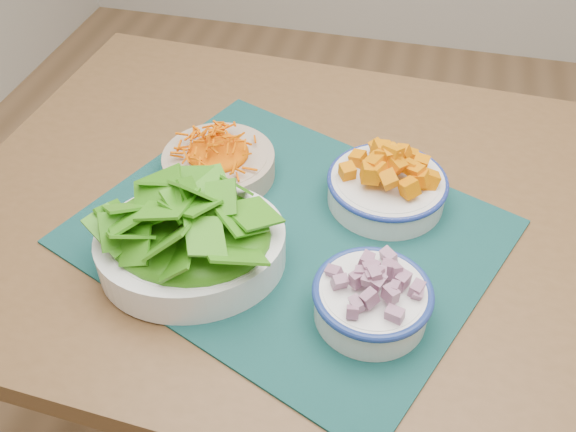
% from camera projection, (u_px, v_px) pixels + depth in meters
% --- Properties ---
extents(table, '(1.30, 0.90, 0.75)m').
position_uv_depth(table, '(352.00, 254.00, 1.05)').
color(table, brown).
rests_on(table, ground).
extents(placemat, '(0.70, 0.64, 0.00)m').
position_uv_depth(placemat, '(288.00, 232.00, 0.95)').
color(placemat, '#0A2C2C').
rests_on(placemat, table).
extents(carrot_bowl, '(0.20, 0.20, 0.07)m').
position_uv_depth(carrot_bowl, '(219.00, 159.00, 1.03)').
color(carrot_bowl, tan).
rests_on(carrot_bowl, placemat).
extents(squash_bowl, '(0.19, 0.19, 0.09)m').
position_uv_depth(squash_bowl, '(388.00, 179.00, 0.97)').
color(squash_bowl, white).
rests_on(squash_bowl, placemat).
extents(lettuce_bowl, '(0.32, 0.30, 0.12)m').
position_uv_depth(lettuce_bowl, '(190.00, 235.00, 0.87)').
color(lettuce_bowl, white).
rests_on(lettuce_bowl, placemat).
extents(onion_bowl, '(0.16, 0.16, 0.08)m').
position_uv_depth(onion_bowl, '(372.00, 297.00, 0.81)').
color(onion_bowl, white).
rests_on(onion_bowl, placemat).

